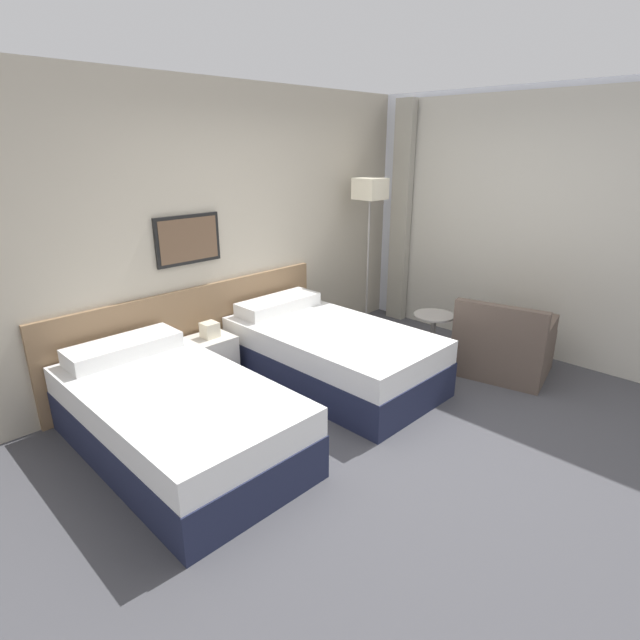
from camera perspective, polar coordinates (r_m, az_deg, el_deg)
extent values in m
plane|color=#47474C|center=(4.19, 8.32, -11.49)|extent=(16.00, 16.00, 0.00)
cube|color=#B7AD99|center=(5.05, -9.15, 10.20)|extent=(10.00, 0.06, 2.70)
cube|color=#846647|center=(4.92, -13.95, -1.38)|extent=(2.90, 0.04, 0.88)
cube|color=black|center=(4.68, -14.85, 8.88)|extent=(0.64, 0.03, 0.44)
cube|color=brown|center=(4.67, -14.75, 8.85)|extent=(0.58, 0.01, 0.38)
cube|color=white|center=(5.58, 25.91, 9.38)|extent=(0.06, 4.42, 2.70)
cube|color=beige|center=(5.54, 25.70, 9.04)|extent=(0.03, 4.07, 2.64)
cube|color=#A8A393|center=(6.32, 9.23, 11.75)|extent=(0.10, 0.24, 2.64)
cube|color=#1E233D|center=(3.87, -15.85, -12.18)|extent=(1.10, 1.99, 0.33)
cube|color=white|center=(3.74, -16.23, -8.68)|extent=(1.09, 1.97, 0.21)
cube|color=white|center=(4.30, -21.51, -3.01)|extent=(0.88, 0.34, 0.13)
cube|color=#1E233D|center=(4.75, 1.43, -5.16)|extent=(1.10, 1.99, 0.33)
cube|color=white|center=(4.65, 1.46, -2.17)|extent=(1.09, 1.97, 0.21)
cube|color=white|center=(5.11, -4.76, 1.82)|extent=(0.88, 0.34, 0.13)
cube|color=beige|center=(4.80, -12.23, -4.46)|extent=(0.38, 0.36, 0.46)
cube|color=beige|center=(4.69, -12.49, -1.11)|extent=(0.14, 0.14, 0.14)
cylinder|color=#9E9993|center=(6.12, 5.24, -1.03)|extent=(0.24, 0.24, 0.02)
cylinder|color=#9E9993|center=(5.89, 5.47, 6.09)|extent=(0.02, 0.02, 1.54)
cube|color=beige|center=(5.75, 5.76, 14.71)|extent=(0.30, 0.30, 0.23)
cylinder|color=gray|center=(5.29, 12.50, -4.81)|extent=(0.27, 0.27, 0.01)
cylinder|color=gray|center=(5.20, 12.71, -2.21)|extent=(0.05, 0.05, 0.50)
cylinder|color=gray|center=(5.11, 12.92, 0.52)|extent=(0.41, 0.41, 0.02)
cube|color=brown|center=(5.26, 20.18, -3.48)|extent=(0.89, 0.96, 0.40)
cube|color=brown|center=(4.83, 19.82, -0.53)|extent=(0.27, 0.83, 0.37)
cube|color=brown|center=(5.10, 24.58, -1.25)|extent=(0.63, 0.22, 0.18)
cube|color=brown|center=(5.24, 16.64, 0.24)|extent=(0.63, 0.22, 0.18)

